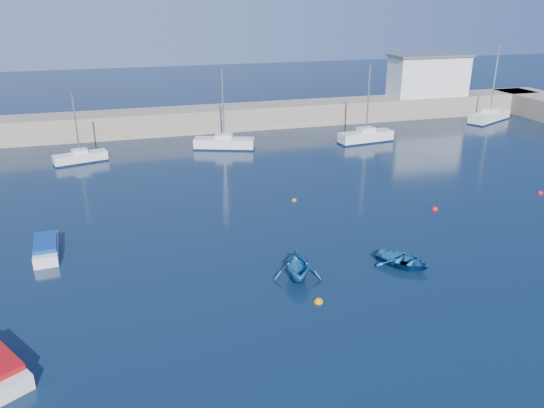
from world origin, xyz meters
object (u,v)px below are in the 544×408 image
object	(u,v)px
sailboat_7	(366,136)
dinghy_center	(402,261)
sailboat_6	(224,143)
motorboat_1	(46,248)
harbor_office	(428,76)
sailboat_8	(489,116)
dinghy_left	(297,265)
sailboat_5	(80,157)

from	to	relation	value
sailboat_7	dinghy_center	size ratio (longest dim) A/B	2.52
sailboat_6	motorboat_1	bearing A→B (deg)	163.57
dinghy_center	harbor_office	bearing A→B (deg)	19.71
sailboat_8	dinghy_center	bearing A→B (deg)	110.34
sailboat_6	dinghy_center	world-z (taller)	sailboat_6
motorboat_1	dinghy_left	bearing A→B (deg)	-31.40
sailboat_8	sailboat_6	bearing A→B (deg)	69.41
harbor_office	sailboat_8	world-z (taller)	sailboat_8
harbor_office	dinghy_left	world-z (taller)	harbor_office
sailboat_6	dinghy_center	distance (m)	28.78
motorboat_1	sailboat_7	bearing A→B (deg)	27.85
harbor_office	sailboat_7	size ratio (longest dim) A/B	1.22
dinghy_center	sailboat_6	bearing A→B (deg)	62.40
sailboat_7	dinghy_left	distance (m)	31.26
sailboat_5	dinghy_left	world-z (taller)	sailboat_5
sailboat_6	sailboat_8	distance (m)	35.16
harbor_office	dinghy_center	distance (m)	44.77
sailboat_6	motorboat_1	size ratio (longest dim) A/B	2.06
motorboat_1	dinghy_left	distance (m)	15.56
sailboat_6	motorboat_1	xyz separation A→B (m)	(-15.41, -20.88, -0.17)
dinghy_center	dinghy_left	xyz separation A→B (m)	(-6.40, 0.36, 0.50)
dinghy_left	dinghy_center	bearing A→B (deg)	9.18
sailboat_5	sailboat_7	bearing A→B (deg)	-106.70
sailboat_5	sailboat_6	bearing A→B (deg)	-101.20
sailboat_8	motorboat_1	size ratio (longest dim) A/B	2.37
harbor_office	sailboat_7	bearing A→B (deg)	-142.35
sailboat_8	dinghy_left	xyz separation A→B (m)	(-36.58, -31.39, 0.18)
sailboat_7	sailboat_8	bearing A→B (deg)	-82.61
motorboat_1	harbor_office	bearing A→B (deg)	29.69
motorboat_1	dinghy_center	xyz separation A→B (m)	(20.22, -7.49, -0.11)
sailboat_8	sailboat_7	bearing A→B (deg)	78.40
sailboat_8	motorboat_1	xyz separation A→B (m)	(-50.41, -24.26, -0.20)
harbor_office	sailboat_8	size ratio (longest dim) A/B	1.06
sailboat_6	dinghy_center	bearing A→B (deg)	-150.39
dinghy_center	sailboat_5	bearing A→B (deg)	87.57
harbor_office	dinghy_center	world-z (taller)	harbor_office
sailboat_8	dinghy_left	bearing A→B (deg)	104.53
dinghy_center	dinghy_left	world-z (taller)	dinghy_left
sailboat_6	sailboat_8	xyz separation A→B (m)	(35.00, 3.38, 0.04)
sailboat_5	dinghy_center	size ratio (longest dim) A/B	2.02
sailboat_8	dinghy_center	size ratio (longest dim) A/B	2.90
sailboat_7	dinghy_center	xyz separation A→B (m)	(-10.50, -26.66, -0.31)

